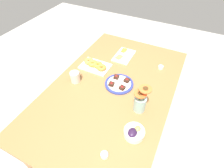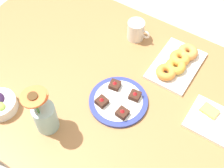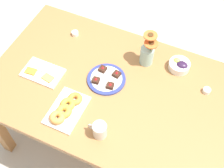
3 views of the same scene
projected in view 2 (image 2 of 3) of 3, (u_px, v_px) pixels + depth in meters
name	position (u px, v px, depth m)	size (l,w,h in m)	color
ground_plane	(112.00, 156.00, 1.96)	(6.00, 6.00, 0.00)	#B7B2A8
dining_table	(112.00, 100.00, 1.43)	(1.60, 1.00, 0.74)	#9E6B3D
coffee_mug	(136.00, 30.00, 1.50)	(0.12, 0.08, 0.10)	beige
cheese_platter	(221.00, 124.00, 1.25)	(0.26, 0.17, 0.03)	white
croissant_platter	(177.00, 63.00, 1.41)	(0.19, 0.28, 0.05)	white
dessert_plate	(118.00, 101.00, 1.31)	(0.25, 0.25, 0.05)	navy
flower_vase	(44.00, 115.00, 1.19)	(0.11, 0.11, 0.24)	#99C1B7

